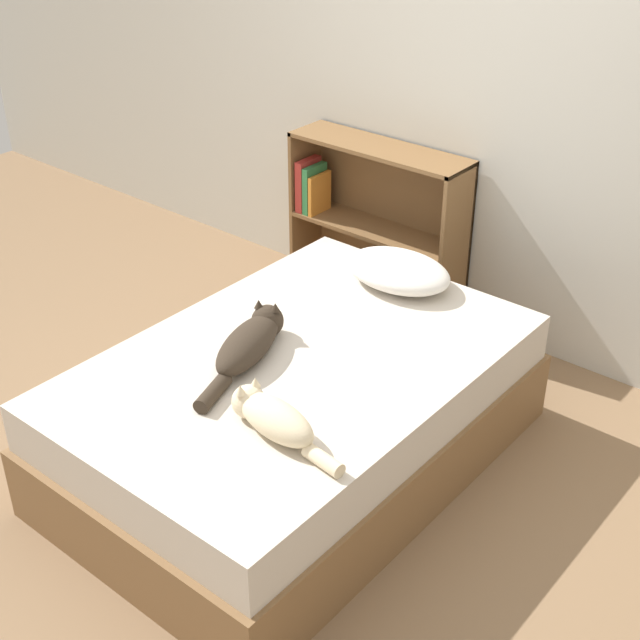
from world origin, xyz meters
The scene contains 7 objects.
ground_plane centered at (0.00, 0.00, 0.00)m, with size 8.00×8.00×0.00m, color #846647.
wall_back centered at (0.00, 1.38, 1.25)m, with size 8.00×0.06×2.50m.
bed centered at (0.00, 0.00, 0.24)m, with size 1.21×1.82×0.49m.
pillow centered at (-0.05, 0.71, 0.56)m, with size 0.48×0.33×0.13m.
cat_light centered at (0.23, -0.39, 0.55)m, with size 0.50×0.18×0.14m.
cat_dark centered at (-0.14, -0.10, 0.55)m, with size 0.28×0.60×0.15m.
bookshelf centered at (-0.56, 1.25, 0.44)m, with size 0.94×0.26×0.86m.
Camera 1 is at (1.84, -2.09, 2.30)m, focal length 50.00 mm.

